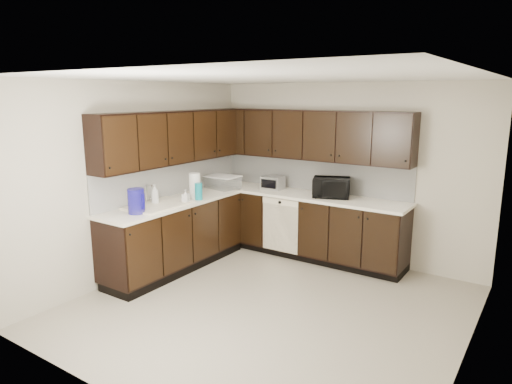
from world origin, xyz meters
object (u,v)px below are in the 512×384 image
sink (158,210)px  microwave (331,188)px  toaster_oven (273,183)px  blue_pitcher (136,201)px  storage_bin (223,182)px

sink → microwave: size_ratio=1.66×
toaster_oven → blue_pitcher: 2.21m
microwave → storage_bin: microwave is taller
sink → storage_bin: sink is taller
sink → microwave: bearing=46.3°
microwave → blue_pitcher: 2.62m
sink → blue_pitcher: 0.46m
sink → microwave: microwave is taller
sink → storage_bin: bearing=90.3°
microwave → toaster_oven: 0.96m
sink → toaster_oven: sink is taller
storage_bin → blue_pitcher: (0.07, -1.77, 0.06)m
toaster_oven → storage_bin: size_ratio=0.67×
toaster_oven → blue_pitcher: blue_pitcher is taller
toaster_oven → storage_bin: bearing=-154.7°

